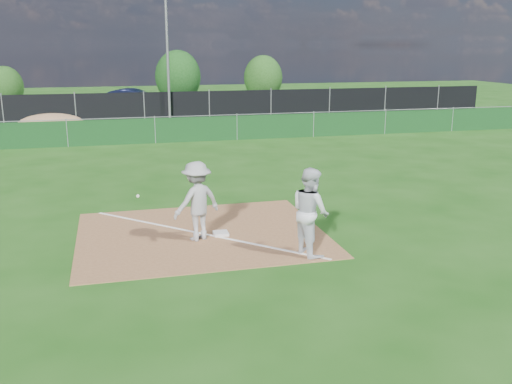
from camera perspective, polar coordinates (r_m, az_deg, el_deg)
ground at (r=22.92m, az=-9.00°, el=2.82°), size 90.00×90.00×0.00m
infield_dirt at (r=14.27m, az=-5.48°, el=-4.20°), size 6.00×5.00×0.02m
foul_line at (r=14.27m, az=-5.48°, el=-4.14°), size 5.01×5.01×0.01m
green_fence at (r=27.73m, az=-10.06°, el=6.05°), size 44.00×0.05×1.20m
dirt_mound at (r=31.27m, az=-19.80°, el=6.33°), size 3.38×2.60×1.17m
black_fence at (r=35.62m, az=-11.11°, el=8.32°), size 46.00×0.04×1.80m
parking_lot at (r=40.68m, az=-11.49°, el=7.77°), size 46.00×9.00×0.01m
light_pole at (r=35.25m, az=-8.83°, el=13.41°), size 0.16×0.16×8.00m
first_base at (r=14.13m, az=-3.53°, el=-4.15°), size 0.36×0.36×0.07m
play_at_first at (r=13.60m, az=-5.92°, el=-0.90°), size 2.11×1.17×1.91m
runner at (r=12.69m, az=5.45°, el=-1.94°), size 0.94×1.10×1.98m
car_left at (r=39.13m, az=-17.63°, el=8.32°), size 5.08×3.50×1.61m
car_mid at (r=40.44m, az=-12.10°, el=8.88°), size 5.29×3.25×1.65m
car_right at (r=39.95m, az=-6.94°, el=8.81°), size 4.69×2.04×1.34m
tree_left at (r=46.43m, az=-23.80°, el=9.62°), size 2.61×2.61×3.09m
tree_mid at (r=45.79m, az=-7.81°, el=11.36°), size 3.54×3.54×4.20m
tree_right at (r=47.99m, az=0.71°, el=11.35°), size 3.17×3.17×3.76m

